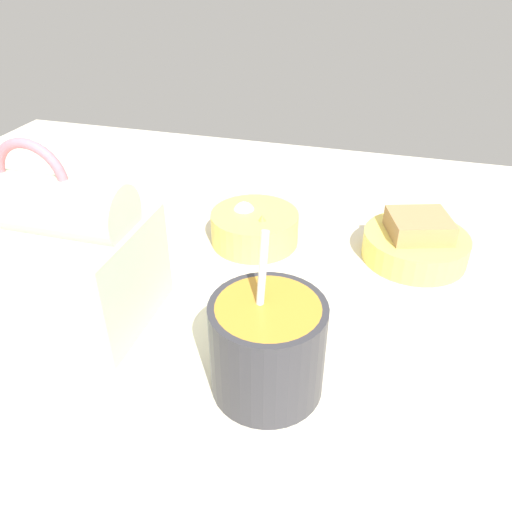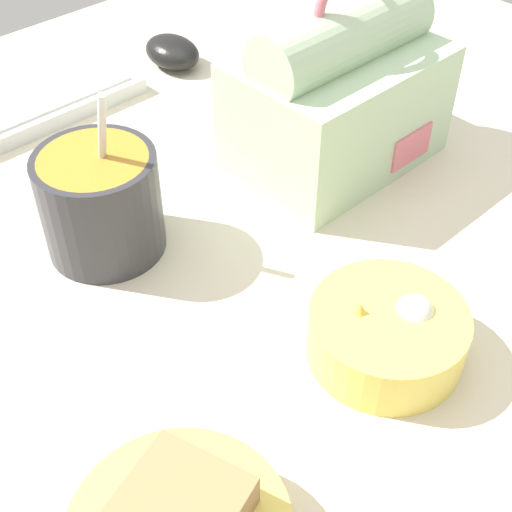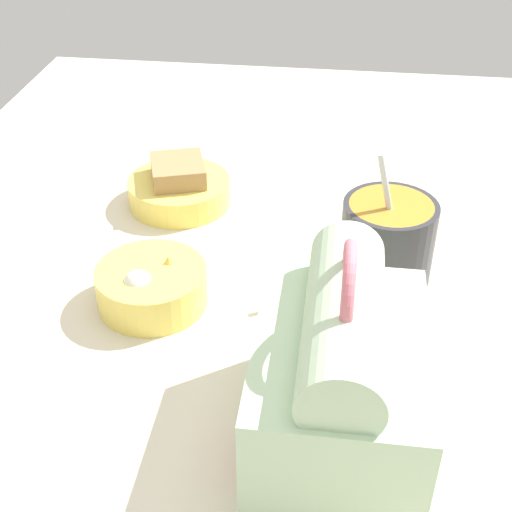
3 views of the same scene
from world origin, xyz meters
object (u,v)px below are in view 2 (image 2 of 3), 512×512
(bento_bowl_snacks, at_px, (386,332))
(computer_mouse, at_px, (172,52))
(soup_cup, at_px, (101,202))
(lunch_bag, at_px, (338,95))

(bento_bowl_snacks, relative_size, computer_mouse, 1.51)
(computer_mouse, bearing_deg, bento_bowl_snacks, -109.55)
(soup_cup, relative_size, computer_mouse, 2.00)
(lunch_bag, bearing_deg, soup_cup, 169.50)
(bento_bowl_snacks, bearing_deg, soup_cup, 108.48)
(lunch_bag, xyz_separation_m, bento_bowl_snacks, (-0.17, -0.21, -0.05))
(soup_cup, relative_size, bento_bowl_snacks, 1.32)
(computer_mouse, bearing_deg, lunch_bag, -90.79)
(lunch_bag, distance_m, bento_bowl_snacks, 0.27)
(lunch_bag, relative_size, soup_cup, 1.28)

